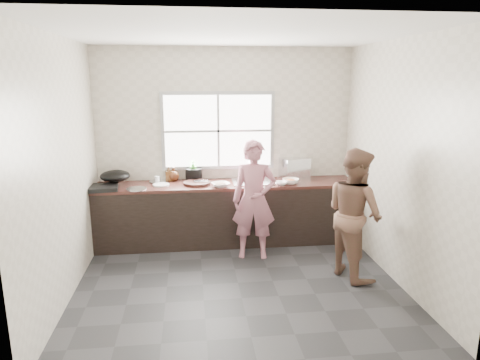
{
  "coord_description": "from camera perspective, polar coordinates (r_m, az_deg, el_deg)",
  "views": [
    {
      "loc": [
        -0.5,
        -4.44,
        2.26
      ],
      "look_at": [
        0.1,
        0.65,
        1.05
      ],
      "focal_mm": 32.0,
      "sensor_mm": 36.0,
      "label": 1
    }
  ],
  "objects": [
    {
      "name": "countertop",
      "position": [
        5.93,
        -1.68,
        -0.59
      ],
      "size": [
        3.6,
        0.64,
        0.04
      ],
      "primitive_type": "cube",
      "color": "#381C17",
      "rests_on": "cabinet"
    },
    {
      "name": "bottle_brown_short",
      "position": [
        6.11,
        -8.83,
        0.74
      ],
      "size": [
        0.15,
        0.15,
        0.18
      ],
      "primitive_type": "imported",
      "rotation": [
        0.0,
        0.0,
        0.07
      ],
      "color": "#462311",
      "rests_on": "countertop"
    },
    {
      "name": "pot_lid_left",
      "position": [
        5.74,
        -13.63,
        -1.16
      ],
      "size": [
        0.29,
        0.29,
        0.01
      ],
      "primitive_type": "cylinder",
      "rotation": [
        0.0,
        0.0,
        -0.12
      ],
      "color": "silver",
      "rests_on": "countertop"
    },
    {
      "name": "bowl_held",
      "position": [
        5.82,
        5.47,
        -0.38
      ],
      "size": [
        0.21,
        0.21,
        0.06
      ],
      "primitive_type": "imported",
      "rotation": [
        0.0,
        0.0,
        0.02
      ],
      "color": "white",
      "rests_on": "countertop"
    },
    {
      "name": "faucet",
      "position": [
        6.12,
        1.4,
        1.49
      ],
      "size": [
        0.02,
        0.02,
        0.3
      ],
      "primitive_type": "cylinder",
      "color": "silver",
      "rests_on": "countertop"
    },
    {
      "name": "ceiling",
      "position": [
        4.49,
        -0.31,
        18.95
      ],
      "size": [
        3.6,
        3.2,
        0.01
      ],
      "primitive_type": "cube",
      "color": "silver",
      "rests_on": "wall_back"
    },
    {
      "name": "window_glazing",
      "position": [
        6.06,
        -2.91,
        6.53
      ],
      "size": [
        1.5,
        0.01,
        1.0
      ],
      "primitive_type": "cube",
      "color": "white",
      "rests_on": "window_frame"
    },
    {
      "name": "woman",
      "position": [
        5.47,
        1.89,
        -3.16
      ],
      "size": [
        0.57,
        0.42,
        1.43
      ],
      "primitive_type": "imported",
      "rotation": [
        0.0,
        0.0,
        -0.15
      ],
      "color": "#B26B7B",
      "rests_on": "floor"
    },
    {
      "name": "dish_rack",
      "position": [
        6.28,
        7.29,
        1.64
      ],
      "size": [
        0.45,
        0.37,
        0.29
      ],
      "primitive_type": "cube",
      "rotation": [
        0.0,
        0.0,
        0.27
      ],
      "color": "silver",
      "rests_on": "countertop"
    },
    {
      "name": "sink",
      "position": [
        5.96,
        1.67,
        -0.26
      ],
      "size": [
        0.55,
        0.45,
        0.02
      ],
      "primitive_type": "cube",
      "color": "silver",
      "rests_on": "countertop"
    },
    {
      "name": "cabinet",
      "position": [
        6.05,
        -1.66,
        -4.55
      ],
      "size": [
        3.6,
        0.62,
        0.82
      ],
      "primitive_type": "cube",
      "color": "black",
      "rests_on": "floor"
    },
    {
      "name": "bowl_crabs",
      "position": [
        5.91,
        6.79,
        -0.23
      ],
      "size": [
        0.19,
        0.19,
        0.06
      ],
      "primitive_type": "imported",
      "rotation": [
        0.0,
        0.0,
        0.04
      ],
      "color": "white",
      "rests_on": "countertop"
    },
    {
      "name": "window_frame",
      "position": [
        6.09,
        -2.93,
        6.56
      ],
      "size": [
        1.6,
        0.05,
        1.1
      ],
      "primitive_type": "cube",
      "color": "#9EA0A5",
      "rests_on": "wall_back"
    },
    {
      "name": "wall_back",
      "position": [
        6.14,
        -1.98,
        4.74
      ],
      "size": [
        3.6,
        0.01,
        2.7
      ],
      "primitive_type": "cube",
      "color": "beige",
      "rests_on": "ground"
    },
    {
      "name": "plate_food",
      "position": [
        5.88,
        -10.48,
        -0.62
      ],
      "size": [
        0.28,
        0.28,
        0.02
      ],
      "primitive_type": "cylinder",
      "rotation": [
        0.0,
        0.0,
        0.32
      ],
      "color": "silver",
      "rests_on": "countertop"
    },
    {
      "name": "wall_left",
      "position": [
        4.72,
        -22.63,
        1.12
      ],
      "size": [
        0.01,
        3.2,
        2.7
      ],
      "primitive_type": "cube",
      "color": "beige",
      "rests_on": "ground"
    },
    {
      "name": "cutting_board",
      "position": [
        5.87,
        -5.75,
        -0.41
      ],
      "size": [
        0.37,
        0.37,
        0.04
      ],
      "primitive_type": "cylinder",
      "rotation": [
        0.0,
        0.0,
        -0.01
      ],
      "color": "black",
      "rests_on": "countertop"
    },
    {
      "name": "glass_jar",
      "position": [
        6.02,
        -10.99,
        0.05
      ],
      "size": [
        0.07,
        0.07,
        0.09
      ],
      "primitive_type": "cylinder",
      "rotation": [
        0.0,
        0.0,
        -0.04
      ],
      "color": "white",
      "rests_on": "countertop"
    },
    {
      "name": "bottle_green",
      "position": [
        6.1,
        -6.26,
        1.27
      ],
      "size": [
        0.14,
        0.14,
        0.28
      ],
      "primitive_type": "imported",
      "rotation": [
        0.0,
        0.0,
        0.36
      ],
      "color": "green",
      "rests_on": "countertop"
    },
    {
      "name": "burner",
      "position": [
        5.84,
        -17.73,
        -0.97
      ],
      "size": [
        0.4,
        0.4,
        0.05
      ],
      "primitive_type": "cube",
      "rotation": [
        0.0,
        0.0,
        0.13
      ],
      "color": "black",
      "rests_on": "countertop"
    },
    {
      "name": "pot_lid_right",
      "position": [
        6.09,
        -10.73,
        -0.18
      ],
      "size": [
        0.36,
        0.36,
        0.01
      ],
      "primitive_type": "cylinder",
      "rotation": [
        0.0,
        0.0,
        -0.39
      ],
      "color": "#BABCC1",
      "rests_on": "countertop"
    },
    {
      "name": "wall_front",
      "position": [
        3.02,
        3.13,
        -4.28
      ],
      "size": [
        3.6,
        0.01,
        2.7
      ],
      "primitive_type": "cube",
      "color": "beige",
      "rests_on": "ground"
    },
    {
      "name": "cleaver",
      "position": [
        5.87,
        -5.21,
        -0.14
      ],
      "size": [
        0.21,
        0.12,
        0.01
      ],
      "primitive_type": "cube",
      "rotation": [
        0.0,
        0.0,
        0.08
      ],
      "color": "silver",
      "rests_on": "cutting_board"
    },
    {
      "name": "floor",
      "position": [
        5.01,
        -0.27,
        -13.59
      ],
      "size": [
        3.6,
        3.2,
        0.01
      ],
      "primitive_type": "cube",
      "color": "#28282A",
      "rests_on": "ground"
    },
    {
      "name": "wall_right",
      "position": [
        5.09,
        20.36,
        2.13
      ],
      "size": [
        0.01,
        3.2,
        2.7
      ],
      "primitive_type": "cube",
      "color": "silver",
      "rests_on": "ground"
    },
    {
      "name": "person_side",
      "position": [
        5.1,
        15.01,
        -4.31
      ],
      "size": [
        0.76,
        0.87,
        1.52
      ],
      "primitive_type": "imported",
      "rotation": [
        0.0,
        0.0,
        1.87
      ],
      "color": "brown",
      "rests_on": "floor"
    },
    {
      "name": "bowl_mince",
      "position": [
        5.71,
        -2.61,
        -0.64
      ],
      "size": [
        0.3,
        0.3,
        0.06
      ],
      "primitive_type": "imported",
      "rotation": [
        0.0,
        0.0,
        0.37
      ],
      "color": "silver",
      "rests_on": "countertop"
    },
    {
      "name": "bottle_brown_tall",
      "position": [
        6.11,
        -9.48,
        0.78
      ],
      "size": [
        0.09,
        0.1,
        0.19
      ],
      "primitive_type": "imported",
      "rotation": [
        0.0,
        0.0,
        0.09
      ],
      "color": "#4C2D13",
      "rests_on": "countertop"
    },
    {
      "name": "black_pot",
      "position": [
        6.11,
        -6.18,
        0.76
      ],
      "size": [
        0.29,
        0.29,
        0.17
      ],
      "primitive_type": "cylinder",
      "rotation": [
        0.0,
        0.0,
        0.26
      ],
      "color": "black",
      "rests_on": "countertop"
    },
    {
      "name": "wok",
      "position": [
        5.98,
        -16.32,
        0.52
      ],
      "size": [
        0.52,
        0.52,
        0.15
      ],
      "primitive_type": "ellipsoid",
      "rotation": [
        0.0,
        0.0,
        -0.37
      ],
      "color": "black",
      "rests_on": "burner"
    }
  ]
}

